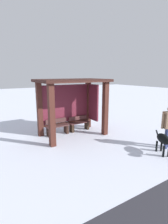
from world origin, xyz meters
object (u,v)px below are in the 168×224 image
bench_left_inside (57,128)px  dog (165,140)px  bench_center_inside (79,124)px  bus_shelter (73,96)px

bench_left_inside → dog: 4.59m
bench_center_inside → dog: (1.12, -3.96, 0.22)m
bus_shelter → bench_left_inside: (-0.68, 0.27, -1.48)m
bench_left_inside → bench_center_inside: (1.19, 0.00, -0.01)m
bench_left_inside → bench_center_inside: bearing=0.1°
bench_center_inside → bench_left_inside: bearing=-179.9°
bus_shelter → bench_left_inside: 1.65m
bus_shelter → bench_left_inside: size_ratio=2.86×
bench_center_inside → dog: 4.12m
bench_left_inside → bench_center_inside: bench_left_inside is taller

